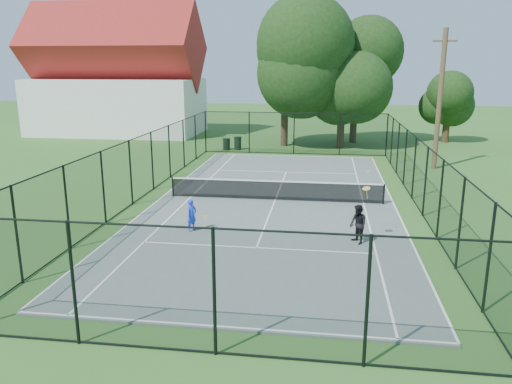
# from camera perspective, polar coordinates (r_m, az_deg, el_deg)

# --- Properties ---
(ground) EXTENTS (120.00, 120.00, 0.00)m
(ground) POSITION_cam_1_polar(r_m,az_deg,el_deg) (23.65, 2.21, -1.07)
(ground) COLOR #356121
(tennis_court) EXTENTS (11.00, 24.00, 0.06)m
(tennis_court) POSITION_cam_1_polar(r_m,az_deg,el_deg) (23.65, 2.21, -1.00)
(tennis_court) COLOR #56655F
(tennis_court) RESTS_ON ground
(tennis_net) EXTENTS (10.08, 0.08, 0.95)m
(tennis_net) POSITION_cam_1_polar(r_m,az_deg,el_deg) (23.51, 2.22, 0.29)
(tennis_net) COLOR black
(tennis_net) RESTS_ON tennis_court
(fence) EXTENTS (13.10, 26.10, 3.00)m
(fence) POSITION_cam_1_polar(r_m,az_deg,el_deg) (23.30, 2.24, 2.49)
(fence) COLOR black
(fence) RESTS_ON ground
(tree_near_left) EXTENTS (7.41, 7.41, 9.66)m
(tree_near_left) POSITION_cam_1_polar(r_m,az_deg,el_deg) (39.55, 3.35, 13.85)
(tree_near_left) COLOR #332114
(tree_near_left) RESTS_ON ground
(tree_near_mid) EXTENTS (5.89, 5.89, 7.70)m
(tree_near_mid) POSITION_cam_1_polar(r_m,az_deg,el_deg) (39.07, 9.85, 11.90)
(tree_near_mid) COLOR #332114
(tree_near_mid) RESTS_ON ground
(tree_near_right) EXTENTS (6.36, 6.36, 8.77)m
(tree_near_right) POSITION_cam_1_polar(r_m,az_deg,el_deg) (42.10, 11.35, 13.14)
(tree_near_right) COLOR #332114
(tree_near_right) RESTS_ON ground
(tree_far_right) EXTENTS (4.02, 4.02, 5.31)m
(tree_far_right) POSITION_cam_1_polar(r_m,az_deg,el_deg) (44.30, 21.14, 9.53)
(tree_far_right) COLOR #332114
(tree_far_right) RESTS_ON ground
(building) EXTENTS (15.30, 8.15, 11.87)m
(building) POSITION_cam_1_polar(r_m,az_deg,el_deg) (48.69, -15.67, 12.26)
(building) COLOR silver
(building) RESTS_ON ground
(trash_bin_left) EXTENTS (0.58, 0.58, 0.87)m
(trash_bin_left) POSITION_cam_1_polar(r_m,az_deg,el_deg) (38.03, -3.39, 5.50)
(trash_bin_left) COLOR black
(trash_bin_left) RESTS_ON ground
(trash_bin_right) EXTENTS (0.58, 0.58, 0.99)m
(trash_bin_right) POSITION_cam_1_polar(r_m,az_deg,el_deg) (38.01, -2.10, 5.60)
(trash_bin_right) COLOR black
(trash_bin_right) RESTS_ON ground
(utility_pole) EXTENTS (1.40, 0.30, 8.38)m
(utility_pole) POSITION_cam_1_polar(r_m,az_deg,el_deg) (32.45, 20.26, 9.90)
(utility_pole) COLOR #4C3823
(utility_pole) RESTS_ON ground
(player_blue) EXTENTS (0.82, 0.54, 1.25)m
(player_blue) POSITION_cam_1_polar(r_m,az_deg,el_deg) (19.29, -7.34, -2.65)
(player_blue) COLOR #1A35DF
(player_blue) RESTS_ON tennis_court
(player_black) EXTENTS (0.80, 1.04, 2.53)m
(player_black) POSITION_cam_1_polar(r_m,az_deg,el_deg) (18.17, 11.58, -3.63)
(player_black) COLOR black
(player_black) RESTS_ON tennis_court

